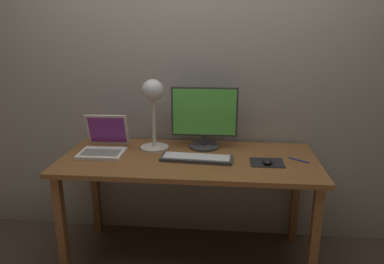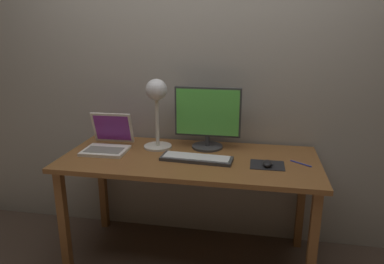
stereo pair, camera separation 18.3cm
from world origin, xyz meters
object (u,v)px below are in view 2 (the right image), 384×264
Objects in this scene: monitor at (208,116)px; laptop at (109,140)px; mouse at (267,163)px; keyboard_main at (197,158)px; desk_lamp at (157,100)px; pen at (301,164)px.

monitor is 0.68m from laptop.
monitor is at bearing 144.88° from mouse.
keyboard_main is at bearing 176.17° from mouse.
pen is (0.92, -0.14, -0.32)m from desk_lamp.
monitor is 0.32m from keyboard_main.
monitor reaches higher than keyboard_main.
mouse is at bearing -35.12° from monitor.
keyboard_main is 0.96× the size of desk_lamp.
desk_lamp is 4.87× the size of mouse.
keyboard_main is at bearing -175.68° from pen.
desk_lamp is 3.34× the size of pen.
laptop is 3.08× the size of mouse.
desk_lamp is at bearing 163.16° from mouse.
pen is at bearing -18.76° from monitor.
keyboard_main is at bearing -97.14° from monitor.
keyboard_main is 1.52× the size of laptop.
mouse is (1.04, -0.13, -0.05)m from laptop.
desk_lamp is at bearing 147.52° from keyboard_main.
pen is (0.62, 0.05, -0.01)m from keyboard_main.
pen is (0.20, 0.08, -0.02)m from mouse.
desk_lamp is at bearing 15.25° from laptop.
desk_lamp reaches higher than laptop.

